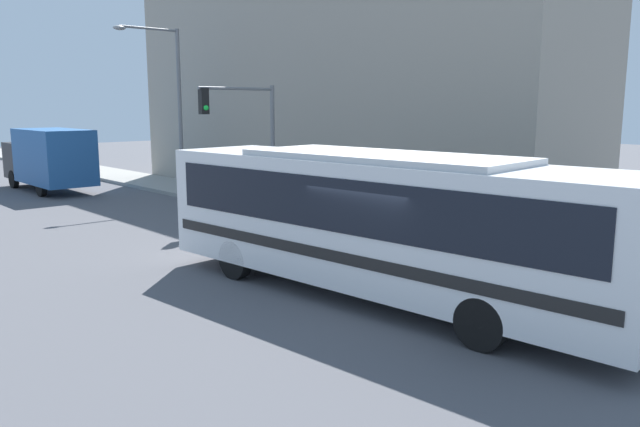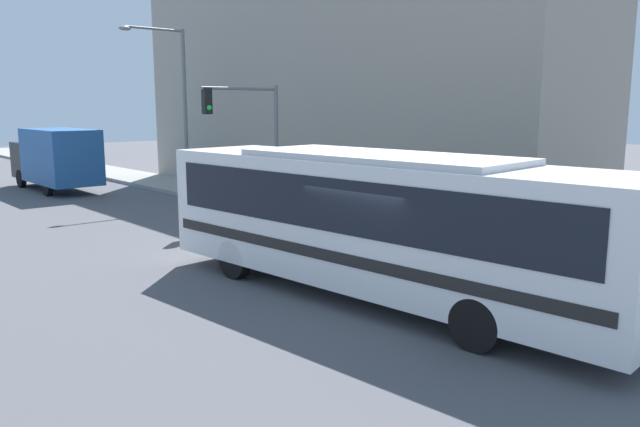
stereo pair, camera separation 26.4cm
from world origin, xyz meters
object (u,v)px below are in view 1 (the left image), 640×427
(city_bus, at_px, (380,216))
(parking_meter, at_px, (300,189))
(traffic_light_pole, at_px, (247,124))
(street_lamp, at_px, (171,95))
(fire_hydrant, at_px, (453,232))
(delivery_truck, at_px, (49,157))
(pedestrian_near_corner, at_px, (431,203))

(city_bus, distance_m, parking_meter, 9.71)
(city_bus, distance_m, traffic_light_pole, 10.94)
(street_lamp, bearing_deg, city_bus, -105.29)
(traffic_light_pole, relative_size, street_lamp, 0.64)
(city_bus, xyz_separation_m, parking_meter, (4.88, 8.36, -0.69))
(city_bus, height_order, fire_hydrant, city_bus)
(city_bus, relative_size, traffic_light_pole, 2.42)
(delivery_truck, distance_m, parking_meter, 14.55)
(delivery_truck, relative_size, street_lamp, 0.93)
(city_bus, bearing_deg, parking_meter, 54.95)
(parking_meter, bearing_deg, city_bus, -120.29)
(street_lamp, bearing_deg, pedestrian_near_corner, -83.81)
(delivery_truck, distance_m, fire_hydrant, 21.14)
(parking_meter, bearing_deg, delivery_truck, 106.18)
(traffic_light_pole, distance_m, pedestrian_near_corner, 7.51)
(city_bus, xyz_separation_m, fire_hydrant, (4.88, 1.61, -1.27))
(street_lamp, bearing_deg, traffic_light_pole, -96.97)
(city_bus, xyz_separation_m, pedestrian_near_corner, (6.20, 3.40, -0.76))
(traffic_light_pole, distance_m, parking_meter, 3.09)
(city_bus, relative_size, fire_hydrant, 15.63)
(fire_hydrant, bearing_deg, city_bus, -161.73)
(fire_hydrant, distance_m, parking_meter, 6.77)
(city_bus, bearing_deg, fire_hydrant, 13.51)
(city_bus, distance_m, delivery_truck, 22.34)
(city_bus, relative_size, street_lamp, 1.54)
(parking_meter, height_order, street_lamp, street_lamp)
(traffic_light_pole, bearing_deg, pedestrian_near_corner, -70.64)
(traffic_light_pole, bearing_deg, fire_hydrant, -82.99)
(traffic_light_pole, xyz_separation_m, pedestrian_near_corner, (2.36, -6.72, -2.39))
(city_bus, xyz_separation_m, traffic_light_pole, (3.84, 10.12, 1.62))
(city_bus, xyz_separation_m, delivery_truck, (0.83, 22.33, -0.17))
(pedestrian_near_corner, bearing_deg, delivery_truck, 105.83)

